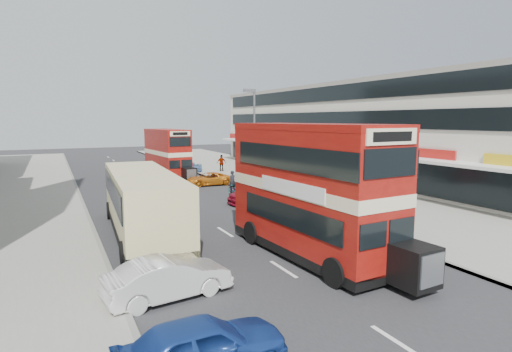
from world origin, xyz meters
TOP-DOWN VIEW (x-y plane):
  - ground at (0.00, 0.00)m, footprint 160.00×160.00m
  - road_surface at (0.00, 20.00)m, footprint 12.00×90.00m
  - pavement_right at (12.00, 20.00)m, footprint 12.00×90.00m
  - kerb_left at (-6.10, 20.00)m, footprint 0.20×90.00m
  - kerb_right at (6.10, 20.00)m, footprint 0.20×90.00m
  - commercial_row at (19.95, 22.00)m, footprint 9.90×46.20m
  - street_lamp at (6.52, 18.00)m, footprint 1.00×0.20m
  - bus_main at (1.84, 2.89)m, footprint 3.26×9.92m
  - bus_second at (2.42, 28.94)m, footprint 2.99×8.56m
  - coach at (-3.87, 9.35)m, footprint 3.50×11.34m
  - car_left_near at (-5.00, -2.96)m, footprint 4.08×1.82m
  - car_left_front at (-4.66, 1.39)m, footprint 4.26×1.97m
  - car_right_a at (5.12, 13.81)m, footprint 5.03×2.34m
  - car_right_b at (4.48, 22.92)m, footprint 4.10×1.97m
  - car_right_c at (4.69, 31.55)m, footprint 4.10×1.77m
  - pedestrian_near at (8.16, 14.65)m, footprint 0.88×0.87m
  - pedestrian_far at (8.84, 30.81)m, footprint 1.07×0.50m
  - cyclist at (4.30, 17.01)m, footprint 0.79×1.91m

SIDE VIEW (x-z plane):
  - ground at x=0.00m, z-range 0.00..0.00m
  - road_surface at x=0.00m, z-range 0.00..0.01m
  - pavement_right at x=12.00m, z-range 0.00..0.15m
  - kerb_left at x=-6.10m, z-range -0.01..0.15m
  - kerb_right at x=6.10m, z-range -0.01..0.15m
  - car_right_b at x=4.48m, z-range 0.00..1.13m
  - cyclist at x=4.30m, z-range -0.33..1.63m
  - car_left_front at x=-4.66m, z-range 0.00..1.35m
  - car_left_near at x=-5.00m, z-range 0.00..1.36m
  - car_right_c at x=4.69m, z-range 0.00..1.38m
  - car_right_a at x=5.12m, z-range 0.00..1.42m
  - pedestrian_far at x=8.84m, z-range 0.15..1.94m
  - pedestrian_near at x=8.16m, z-range 0.15..2.15m
  - coach at x=-3.87m, z-range 0.27..3.23m
  - bus_second at x=2.42m, z-range 0.12..4.80m
  - bus_main at x=1.84m, z-range 0.14..5.58m
  - commercial_row at x=19.95m, z-range 0.05..9.35m
  - street_lamp at x=6.52m, z-range 0.72..8.85m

